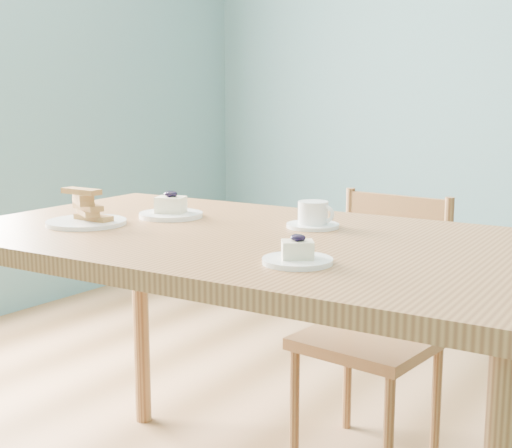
% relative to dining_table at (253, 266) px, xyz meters
% --- Properties ---
extents(dining_table, '(1.52, 0.92, 0.79)m').
position_rel_dining_table_xyz_m(dining_table, '(0.00, 0.00, 0.00)').
color(dining_table, '#9B6B3A').
rests_on(dining_table, ground).
extents(dining_chair, '(0.40, 0.38, 0.82)m').
position_rel_dining_table_xyz_m(dining_chair, '(0.07, 0.55, -0.29)').
color(dining_chair, '#9B6B3A').
rests_on(dining_chair, ground).
extents(cheesecake_plate_near, '(0.14, 0.14, 0.06)m').
position_rel_dining_table_xyz_m(cheesecake_plate_near, '(0.25, -0.20, 0.09)').
color(cheesecake_plate_near, white).
rests_on(cheesecake_plate_near, dining_table).
extents(cheesecake_plate_far, '(0.17, 0.17, 0.07)m').
position_rel_dining_table_xyz_m(cheesecake_plate_far, '(-0.32, 0.07, 0.10)').
color(cheesecake_plate_far, white).
rests_on(cheesecake_plate_far, dining_table).
extents(coffee_cup, '(0.13, 0.13, 0.07)m').
position_rel_dining_table_xyz_m(coffee_cup, '(0.07, 0.16, 0.11)').
color(coffee_cup, white).
rests_on(coffee_cup, dining_table).
extents(biscotti_plate, '(0.20, 0.20, 0.09)m').
position_rel_dining_table_xyz_m(biscotti_plate, '(-0.43, -0.14, 0.11)').
color(biscotti_plate, white).
rests_on(biscotti_plate, dining_table).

